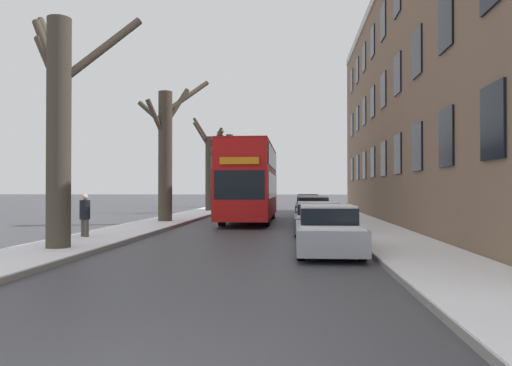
{
  "coord_description": "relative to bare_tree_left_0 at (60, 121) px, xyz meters",
  "views": [
    {
      "loc": [
        1.78,
        -4.33,
        1.84
      ],
      "look_at": [
        0.06,
        17.9,
        2.1
      ],
      "focal_mm": 35.0,
      "sensor_mm": 36.0,
      "label": 1
    }
  ],
  "objects": [
    {
      "name": "parked_car_4",
      "position": [
        7.72,
        22.7,
        -3.13
      ],
      "size": [
        1.7,
        4.07,
        1.47
      ],
      "color": "navy",
      "rests_on": "ground"
    },
    {
      "name": "oncoming_van",
      "position": [
        2.79,
        34.86,
        -2.48
      ],
      "size": [
        1.97,
        5.28,
        2.46
      ],
      "color": "#333842",
      "rests_on": "ground"
    },
    {
      "name": "sidewalk_left",
      "position": [
        -0.14,
        43.42,
        -3.73
      ],
      "size": [
        2.66,
        130.0,
        0.16
      ],
      "color": "gray",
      "rests_on": "ground"
    },
    {
      "name": "bare_tree_left_0",
      "position": [
        0.0,
        0.0,
        0.0
      ],
      "size": [
        3.83,
        2.42,
        7.49
      ],
      "color": "#423A30",
      "rests_on": "ground"
    },
    {
      "name": "pedestrian_left_sidewalk",
      "position": [
        -0.58,
        3.1,
        -2.9
      ],
      "size": [
        0.36,
        0.36,
        1.66
      ],
      "rotation": [
        0.0,
        0.0,
        2.63
      ],
      "color": "#4C4742",
      "rests_on": "ground"
    },
    {
      "name": "bare_tree_left_1",
      "position": [
        0.01,
        11.95,
        0.09
      ],
      "size": [
        3.63,
        3.2,
        7.95
      ],
      "color": "#423A30",
      "rests_on": "ground"
    },
    {
      "name": "parked_car_1",
      "position": [
        7.72,
        6.4,
        -3.19
      ],
      "size": [
        1.9,
        4.2,
        1.31
      ],
      "color": "#474C56",
      "rests_on": "ground"
    },
    {
      "name": "terrace_facade_right",
      "position": [
        15.97,
        12.64,
        2.96
      ],
      "size": [
        9.1,
        36.91,
        13.52
      ],
      "color": "#7A604C",
      "rests_on": "ground"
    },
    {
      "name": "sidewalk_right",
      "position": [
        10.15,
        43.42,
        -3.73
      ],
      "size": [
        2.66,
        130.0,
        0.16
      ],
      "color": "gray",
      "rests_on": "ground"
    },
    {
      "name": "bare_tree_left_3",
      "position": [
        0.14,
        36.86,
        0.14
      ],
      "size": [
        3.7,
        2.23,
        7.72
      ],
      "color": "#423A30",
      "rests_on": "ground"
    },
    {
      "name": "parked_car_3",
      "position": [
        7.72,
        17.65,
        -3.15
      ],
      "size": [
        1.83,
        4.2,
        1.43
      ],
      "color": "navy",
      "rests_on": "ground"
    },
    {
      "name": "parked_car_2",
      "position": [
        7.72,
        11.95,
        -3.14
      ],
      "size": [
        1.76,
        4.27,
        1.46
      ],
      "color": "#474C56",
      "rests_on": "ground"
    },
    {
      "name": "double_decker_bus",
      "position": [
        4.3,
        13.77,
        -1.4
      ],
      "size": [
        2.58,
        10.94,
        4.24
      ],
      "color": "red",
      "rests_on": "ground"
    },
    {
      "name": "parked_car_0",
      "position": [
        7.72,
        0.31,
        -3.16
      ],
      "size": [
        1.78,
        4.38,
        1.38
      ],
      "color": "#9EA3AD",
      "rests_on": "ground"
    },
    {
      "name": "bare_tree_left_2",
      "position": [
        0.11,
        24.73,
        -0.36
      ],
      "size": [
        2.74,
        2.01,
        7.48
      ],
      "color": "#423A30",
      "rests_on": "ground"
    }
  ]
}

